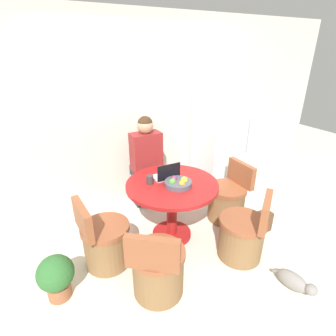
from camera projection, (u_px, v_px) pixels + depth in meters
ground_plane at (189, 248)px, 3.07m from camera, size 12.00×12.00×0.00m
wall_back at (139, 114)px, 3.67m from camera, size 7.00×0.06×2.60m
refrigerator at (222, 138)px, 4.07m from camera, size 0.73×0.66×1.74m
dining_table at (172, 198)px, 3.06m from camera, size 1.06×1.06×0.74m
chair_right_side at (227, 200)px, 3.52m from camera, size 0.51×0.51×0.79m
chair_near_right_corner at (243, 236)px, 2.85m from camera, size 0.58×0.58×0.79m
chair_near_left_corner at (158, 270)px, 2.41m from camera, size 0.58×0.58×0.79m
chair_left_side at (105, 242)px, 2.76m from camera, size 0.51×0.51×0.79m
person_seated at (145, 159)px, 3.58m from camera, size 0.40×0.37×1.36m
laptop at (166, 175)px, 3.07m from camera, size 0.29×0.21×0.21m
fruit_bowl at (178, 183)px, 2.91m from camera, size 0.31×0.31×0.10m
coffee_cup at (150, 180)px, 2.95m from camera, size 0.08×0.08×0.10m
cat at (294, 282)px, 2.51m from camera, size 0.20×0.43×0.18m
potted_plant at (56, 276)px, 2.37m from camera, size 0.33×0.33×0.45m
handbag at (260, 223)px, 3.31m from camera, size 0.30×0.14×0.26m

